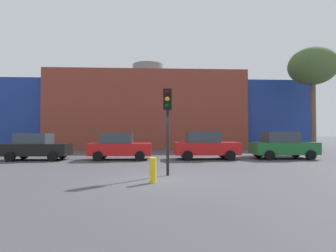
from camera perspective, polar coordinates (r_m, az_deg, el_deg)
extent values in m
plane|color=#47474C|center=(10.55, -0.91, -11.45)|extent=(200.00, 200.00, 0.00)
cube|color=brown|center=(34.00, -4.38, 2.75)|extent=(21.65, 12.99, 8.57)
cube|color=navy|center=(37.33, -27.39, 1.81)|extent=(7.53, 11.69, 7.63)
cube|color=navy|center=(36.61, 19.11, 1.79)|extent=(7.53, 11.69, 7.63)
cylinder|color=slate|center=(34.78, -4.36, 11.47)|extent=(4.00, 4.00, 2.00)
cube|color=black|center=(19.51, -26.45, -4.59)|extent=(4.08, 1.75, 0.78)
cube|color=#333D47|center=(19.58, -27.08, -2.44)|extent=(2.04, 1.55, 0.68)
cylinder|color=black|center=(19.90, -21.94, -5.69)|extent=(0.62, 0.21, 0.62)
cylinder|color=black|center=(18.22, -23.79, -6.09)|extent=(0.62, 0.21, 0.62)
cylinder|color=black|center=(20.90, -28.78, -5.41)|extent=(0.62, 0.21, 0.62)
cylinder|color=black|center=(19.31, -31.12, -5.73)|extent=(0.62, 0.21, 0.62)
cube|color=red|center=(18.04, -10.23, -4.95)|extent=(4.15, 1.78, 0.79)
cube|color=#333D47|center=(18.04, -11.00, -2.60)|extent=(2.07, 1.58, 0.69)
cylinder|color=black|center=(18.85, -5.84, -6.02)|extent=(0.63, 0.22, 0.63)
cylinder|color=black|center=(17.04, -6.16, -6.51)|extent=(0.63, 0.22, 0.63)
cylinder|color=black|center=(19.18, -13.86, -5.90)|extent=(0.63, 0.22, 0.63)
cylinder|color=black|center=(17.40, -15.01, -6.37)|extent=(0.63, 0.22, 0.63)
cube|color=red|center=(18.23, 8.30, -4.82)|extent=(4.34, 1.86, 0.83)
cube|color=#333D47|center=(18.15, 7.49, -2.38)|extent=(2.17, 1.65, 0.72)
cylinder|color=black|center=(19.50, 11.81, -5.80)|extent=(0.66, 0.23, 0.66)
cylinder|color=black|center=(17.67, 13.38, -6.25)|extent=(0.66, 0.23, 0.66)
cylinder|color=black|center=(18.99, 3.59, -5.94)|extent=(0.66, 0.23, 0.66)
cylinder|color=black|center=(17.10, 4.30, -6.45)|extent=(0.66, 0.23, 0.66)
cube|color=#1E662D|center=(20.00, 23.76, -4.42)|extent=(4.33, 1.86, 0.82)
cube|color=#333D47|center=(19.85, 23.08, -2.21)|extent=(2.17, 1.65, 0.72)
cylinder|color=black|center=(21.50, 25.97, -5.27)|extent=(0.66, 0.23, 0.66)
cylinder|color=black|center=(19.87, 28.62, -5.58)|extent=(0.66, 0.23, 0.66)
cylinder|color=black|center=(20.32, 19.04, -5.57)|extent=(0.66, 0.23, 0.66)
cylinder|color=black|center=(18.57, 21.23, -5.96)|extent=(0.66, 0.23, 0.66)
cylinder|color=black|center=(11.24, -0.06, -3.62)|extent=(0.12, 0.12, 2.81)
cube|color=black|center=(11.32, -0.06, 5.81)|extent=(0.40, 0.30, 0.90)
sphere|color=#3C0605|center=(11.22, -0.16, 7.31)|extent=(0.20, 0.20, 0.20)
sphere|color=#F2A514|center=(11.19, -0.16, 5.89)|extent=(0.20, 0.20, 0.20)
sphere|color=black|center=(11.15, -0.16, 4.47)|extent=(0.20, 0.20, 0.20)
cylinder|color=brown|center=(28.76, 29.03, 2.09)|extent=(0.47, 0.47, 6.98)
ellipsoid|color=#476033|center=(29.41, 28.92, 11.32)|extent=(4.49, 4.49, 3.59)
cylinder|color=yellow|center=(9.72, -3.29, -9.58)|extent=(0.24, 0.24, 0.92)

